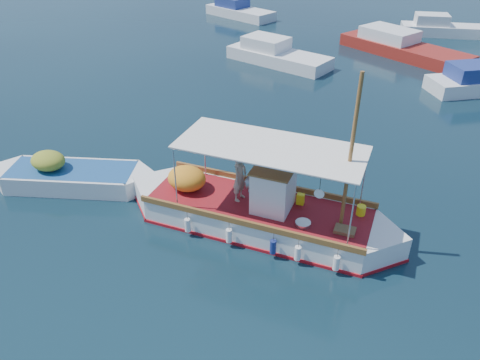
% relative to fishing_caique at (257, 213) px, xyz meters
% --- Properties ---
extents(ground, '(160.00, 160.00, 0.00)m').
position_rel_fishing_caique_xyz_m(ground, '(0.33, 0.30, -0.53)').
color(ground, black).
rests_on(ground, ground).
extents(fishing_caique, '(9.92, 3.23, 6.07)m').
position_rel_fishing_caique_xyz_m(fishing_caique, '(0.00, 0.00, 0.00)').
color(fishing_caique, white).
rests_on(fishing_caique, ground).
extents(dinghy, '(6.26, 3.52, 1.64)m').
position_rel_fishing_caique_xyz_m(dinghy, '(-7.57, -0.85, -0.19)').
color(dinghy, white).
rests_on(dinghy, ground).
extents(bg_boat_nw, '(7.41, 3.86, 1.80)m').
position_rel_fishing_caique_xyz_m(bg_boat_nw, '(-6.25, 16.84, -0.04)').
color(bg_boat_nw, silver).
rests_on(bg_boat_nw, ground).
extents(bg_boat_n, '(9.57, 6.52, 1.80)m').
position_rel_fishing_caique_xyz_m(bg_boat_n, '(0.87, 22.44, -0.04)').
color(bg_boat_n, maroon).
rests_on(bg_boat_n, ground).
extents(bg_boat_far_w, '(7.06, 4.21, 1.80)m').
position_rel_fishing_caique_xyz_m(bg_boat_far_w, '(-14.42, 27.67, -0.04)').
color(bg_boat_far_w, silver).
rests_on(bg_boat_far_w, ground).
extents(bg_boat_far_n, '(6.51, 3.68, 1.80)m').
position_rel_fishing_caique_xyz_m(bg_boat_far_n, '(2.73, 29.09, -0.04)').
color(bg_boat_far_n, silver).
rests_on(bg_boat_far_n, ground).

